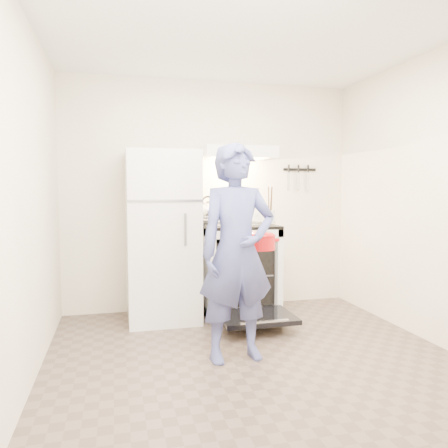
{
  "coord_description": "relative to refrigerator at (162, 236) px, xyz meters",
  "views": [
    {
      "loc": [
        -1.03,
        -2.94,
        1.33
      ],
      "look_at": [
        -0.05,
        1.0,
        1.0
      ],
      "focal_mm": 35.0,
      "sensor_mm": 36.0,
      "label": 1
    }
  ],
  "objects": [
    {
      "name": "oven_rack",
      "position": [
        0.81,
        0.02,
        -0.41
      ],
      "size": [
        0.6,
        0.52,
        0.01
      ],
      "primitive_type": "cube",
      "color": "slate",
      "rests_on": "stove_body"
    },
    {
      "name": "tea_kettle",
      "position": [
        0.52,
        0.24,
        0.25
      ],
      "size": [
        0.25,
        0.2,
        0.3
      ],
      "primitive_type": null,
      "color": "silver",
      "rests_on": "cooktop"
    },
    {
      "name": "range_hood",
      "position": [
        0.81,
        0.1,
        0.86
      ],
      "size": [
        0.76,
        0.5,
        0.12
      ],
      "primitive_type": "cube",
      "color": "white",
      "rests_on": "back_wall"
    },
    {
      "name": "person",
      "position": [
        0.45,
        -1.19,
        -0.01
      ],
      "size": [
        0.65,
        0.47,
        1.68
      ],
      "primitive_type": "imported",
      "rotation": [
        0.0,
        0.0,
        0.11
      ],
      "color": "navy",
      "rests_on": "floor"
    },
    {
      "name": "back_wall",
      "position": [
        0.58,
        0.35,
        0.4
      ],
      "size": [
        3.2,
        0.02,
        2.5
      ],
      "primitive_type": "cube",
      "color": "white",
      "rests_on": "ground"
    },
    {
      "name": "stove_body",
      "position": [
        0.81,
        0.02,
        -0.39
      ],
      "size": [
        0.76,
        0.65,
        0.92
      ],
      "primitive_type": "cube",
      "color": "white",
      "rests_on": "floor"
    },
    {
      "name": "dutch_oven",
      "position": [
        0.71,
        -0.96,
        0.03
      ],
      "size": [
        0.32,
        0.25,
        0.22
      ],
      "primitive_type": null,
      "color": "red",
      "rests_on": "person"
    },
    {
      "name": "utensil_jar",
      "position": [
        1.09,
        -0.18,
        0.2
      ],
      "size": [
        0.1,
        0.1,
        0.13
      ],
      "primitive_type": "cylinder",
      "rotation": [
        0.0,
        0.0,
        -0.15
      ],
      "color": "silver",
      "rests_on": "cooktop"
    },
    {
      "name": "floor",
      "position": [
        0.58,
        -1.45,
        -0.85
      ],
      "size": [
        3.6,
        3.6,
        0.0
      ],
      "primitive_type": "plane",
      "color": "brown",
      "rests_on": "ground"
    },
    {
      "name": "knife_strip",
      "position": [
        1.63,
        0.33,
        0.7
      ],
      "size": [
        0.4,
        0.02,
        0.03
      ],
      "primitive_type": "cube",
      "color": "black",
      "rests_on": "back_wall"
    },
    {
      "name": "refrigerator",
      "position": [
        0.0,
        0.0,
        0.0
      ],
      "size": [
        0.7,
        0.7,
        1.7
      ],
      "primitive_type": "cube",
      "color": "white",
      "rests_on": "floor"
    },
    {
      "name": "oven_door",
      "position": [
        0.81,
        -0.57,
        -0.72
      ],
      "size": [
        0.7,
        0.54,
        0.04
      ],
      "primitive_type": "cube",
      "color": "black",
      "rests_on": "floor"
    },
    {
      "name": "backsplash",
      "position": [
        0.81,
        0.31,
        0.2
      ],
      "size": [
        0.76,
        0.07,
        0.2
      ],
      "primitive_type": "cube",
      "color": "white",
      "rests_on": "cooktop"
    },
    {
      "name": "pizza_stone",
      "position": [
        0.71,
        0.09,
        -0.4
      ],
      "size": [
        0.31,
        0.31,
        0.02
      ],
      "primitive_type": "cylinder",
      "color": "#8C6F52",
      "rests_on": "oven_rack"
    },
    {
      "name": "cooktop",
      "position": [
        0.81,
        0.02,
        0.09
      ],
      "size": [
        0.76,
        0.65,
        0.03
      ],
      "primitive_type": "cube",
      "color": "black",
      "rests_on": "stove_body"
    }
  ]
}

